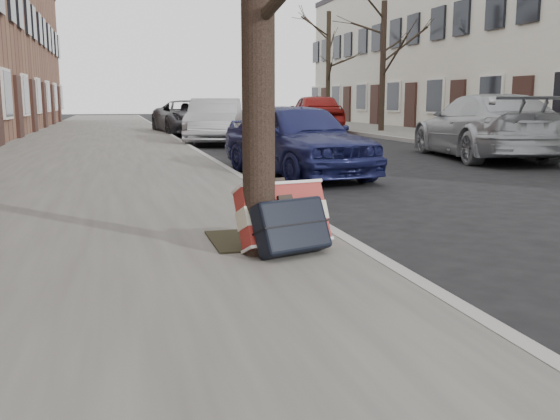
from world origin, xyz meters
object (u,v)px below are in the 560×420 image
object	(u,v)px
suitcase_red	(283,216)
car_near_mid	(215,121)
suitcase_navy	(291,226)
car_near_front	(297,139)

from	to	relation	value
suitcase_red	car_near_mid	bearing A→B (deg)	72.03
suitcase_red	suitcase_navy	xyz separation A→B (m)	(0.01, -0.21, -0.04)
suitcase_navy	car_near_front	size ratio (longest dim) A/B	0.15
suitcase_red	car_near_mid	xyz separation A→B (m)	(1.70, 14.28, 0.29)
suitcase_navy	suitcase_red	bearing A→B (deg)	74.36
suitcase_red	car_near_mid	size ratio (longest dim) A/B	0.17
suitcase_navy	car_near_mid	world-z (taller)	car_near_mid
suitcase_red	car_near_front	size ratio (longest dim) A/B	0.18
suitcase_red	suitcase_navy	distance (m)	0.21
car_near_mid	suitcase_red	bearing A→B (deg)	-82.69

